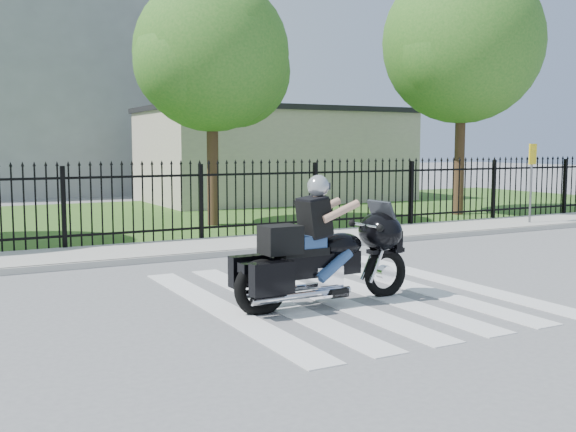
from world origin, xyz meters
name	(u,v)px	position (x,y,z in m)	size (l,w,h in m)	color
ground	(346,294)	(0.00, 0.00, 0.00)	(120.00, 120.00, 0.00)	slate
crosswalk	(346,294)	(0.00, 0.00, 0.01)	(5.00, 5.50, 0.01)	silver
sidewalk	(218,246)	(0.00, 5.00, 0.06)	(40.00, 2.00, 0.12)	#ADAAA3
curb	(237,253)	(0.00, 4.00, 0.06)	(40.00, 0.12, 0.12)	#ADAAA3
grass_strip	(131,218)	(0.00, 12.00, 0.01)	(40.00, 12.00, 0.02)	#305D1F
iron_fence	(201,204)	(0.00, 6.00, 0.90)	(26.00, 0.04, 1.80)	black
tree_mid	(211,54)	(1.50, 9.00, 4.67)	(4.20, 4.20, 6.78)	#382316
tree_right	(462,43)	(9.50, 8.00, 5.39)	(5.00, 5.00, 7.90)	#382316
building_low	(275,157)	(7.00, 16.00, 1.75)	(10.00, 6.00, 3.50)	#BCB29D
building_low_roof	(275,111)	(7.00, 16.00, 3.60)	(10.20, 6.20, 0.20)	black
motorcycle_rider	(321,251)	(-0.70, -0.44, 0.76)	(2.81, 0.85, 1.86)	black
traffic_sign	(532,166)	(9.04, 4.67, 1.65)	(0.45, 0.20, 2.14)	slate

